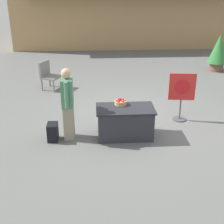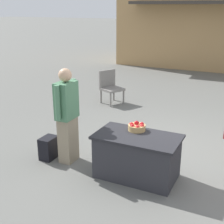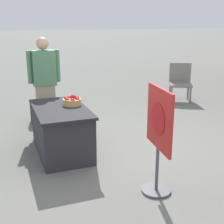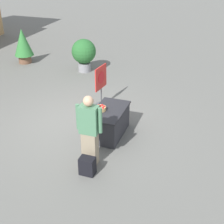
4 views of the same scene
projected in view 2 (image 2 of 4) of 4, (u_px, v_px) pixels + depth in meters
ground_plane at (172, 155)px, 6.02m from camera, size 120.00×120.00×0.00m
display_table at (137, 156)px, 5.14m from camera, size 1.38×0.78×0.74m
apple_basket at (137, 127)px, 5.21m from camera, size 0.29×0.29×0.16m
person_visitor at (67, 115)px, 5.51m from camera, size 0.26×0.61×1.73m
backpack at (49, 148)px, 5.82m from camera, size 0.24×0.34×0.42m
patio_chair at (110, 85)px, 9.08m from camera, size 0.74×0.74×0.96m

